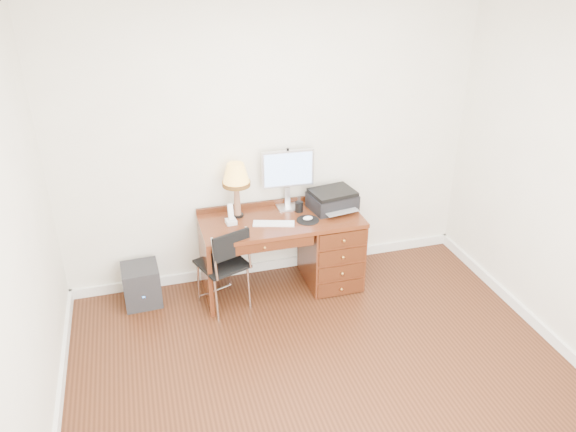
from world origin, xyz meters
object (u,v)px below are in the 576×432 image
object	(u,v)px
monitor	(288,172)
phone	(231,218)
desk	(313,245)
equipment_box	(142,285)
chair	(223,261)
leg_lamp	(236,178)
printer	(332,200)

from	to	relation	value
monitor	phone	world-z (taller)	monitor
desk	equipment_box	xyz separation A→B (m)	(-1.65, 0.10, -0.22)
equipment_box	monitor	bearing A→B (deg)	2.57
chair	leg_lamp	bearing A→B (deg)	39.58
phone	chair	world-z (taller)	phone
printer	equipment_box	bearing A→B (deg)	170.33
leg_lamp	phone	xyz separation A→B (m)	(-0.09, -0.13, -0.33)
chair	equipment_box	world-z (taller)	chair
monitor	leg_lamp	xyz separation A→B (m)	(-0.51, -0.07, 0.03)
monitor	phone	xyz separation A→B (m)	(-0.60, -0.20, -0.30)
monitor	printer	xyz separation A→B (m)	(0.40, -0.15, -0.27)
monitor	equipment_box	world-z (taller)	monitor
printer	chair	distance (m)	1.21
desk	chair	bearing A→B (deg)	-166.80
leg_lamp	equipment_box	xyz separation A→B (m)	(-0.95, -0.06, -0.94)
leg_lamp	chair	size ratio (longest dim) A/B	0.62
phone	printer	bearing A→B (deg)	-1.90
desk	printer	xyz separation A→B (m)	(0.21, 0.07, 0.43)
chair	printer	bearing A→B (deg)	-5.70
phone	equipment_box	world-z (taller)	phone
desk	leg_lamp	distance (m)	1.02
chair	equipment_box	size ratio (longest dim) A/B	2.20
chair	phone	bearing A→B (deg)	41.47
desk	monitor	xyz separation A→B (m)	(-0.19, 0.23, 0.70)
printer	phone	bearing A→B (deg)	173.79
desk	leg_lamp	world-z (taller)	leg_lamp
printer	chair	bearing A→B (deg)	-174.56
printer	monitor	bearing A→B (deg)	150.04
monitor	chair	bearing A→B (deg)	-146.21
desk	printer	bearing A→B (deg)	19.76
desk	chair	world-z (taller)	chair
desk	printer	size ratio (longest dim) A/B	3.21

